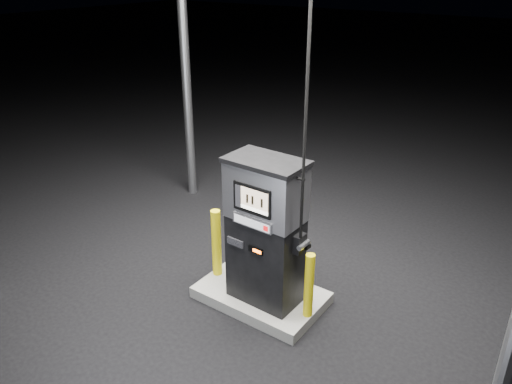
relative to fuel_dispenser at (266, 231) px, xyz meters
The scene contains 5 objects.
ground 1.12m from the fuel_dispenser, 144.53° to the left, with size 80.00×80.00×0.00m, color black.
pump_island 1.05m from the fuel_dispenser, 144.53° to the left, with size 1.60×1.00×0.15m, color gray.
fuel_dispenser is the anchor object (origin of this frame).
bollard_left 0.96m from the fuel_dispenser, behind, with size 0.13×0.13×0.96m, color yellow.
bollard_right 0.82m from the fuel_dispenser, ahead, with size 0.11×0.11×0.85m, color yellow.
Camera 1 is at (3.04, -4.39, 4.04)m, focal length 35.00 mm.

